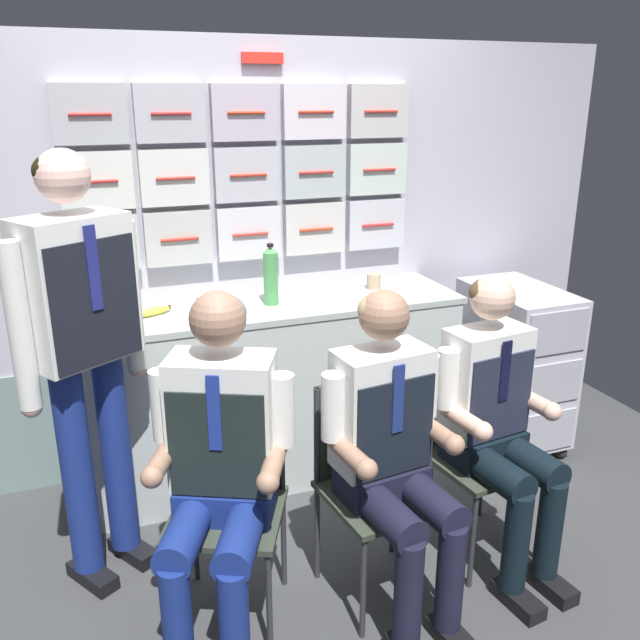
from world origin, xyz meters
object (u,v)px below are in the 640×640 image
at_px(folding_chair_by_counter, 468,431).
at_px(snack_banana, 154,311).
at_px(folding_chair_left, 231,480).
at_px(service_trolley, 514,362).
at_px(crew_member_right, 393,446).
at_px(crew_member_standing, 82,337).
at_px(crew_member_left, 219,459).
at_px(coffee_cup_spare, 202,301).
at_px(crew_member_by_counter, 498,416).
at_px(folding_chair_right, 369,464).
at_px(water_bottle_blue_cap, 271,276).

xyz_separation_m(folding_chair_by_counter, snack_banana, (-1.18, 0.83, 0.42)).
height_order(folding_chair_left, folding_chair_by_counter, same).
xyz_separation_m(service_trolley, crew_member_right, (-1.21, -0.92, 0.20)).
bearing_deg(crew_member_standing, snack_banana, 57.18).
xyz_separation_m(crew_member_left, coffee_cup_spare, (0.16, 1.03, 0.25)).
distance_m(service_trolley, coffee_cup_spare, 1.74).
bearing_deg(coffee_cup_spare, crew_member_standing, -135.97).
bearing_deg(folding_chair_by_counter, folding_chair_left, -179.00).
height_order(service_trolley, crew_member_by_counter, crew_member_by_counter).
xyz_separation_m(service_trolley, coffee_cup_spare, (-1.67, 0.20, 0.47)).
distance_m(crew_member_left, folding_chair_right, 0.63).
xyz_separation_m(crew_member_left, water_bottle_blue_cap, (0.49, 0.98, 0.36)).
xyz_separation_m(crew_member_standing, coffee_cup_spare, (0.55, 0.53, -0.07)).
bearing_deg(folding_chair_by_counter, crew_member_right, -152.72).
xyz_separation_m(service_trolley, folding_chair_left, (-1.76, -0.69, 0.04)).
relative_size(folding_chair_left, crew_member_by_counter, 0.69).
xyz_separation_m(folding_chair_right, crew_member_by_counter, (0.53, -0.07, 0.15)).
distance_m(service_trolley, folding_chair_left, 1.89).
bearing_deg(crew_member_by_counter, folding_chair_left, 172.23).
distance_m(crew_member_by_counter, crew_member_standing, 1.63).
bearing_deg(crew_member_by_counter, water_bottle_blue_cap, 123.27).
xyz_separation_m(folding_chair_left, crew_member_left, (-0.07, -0.14, 0.18)).
relative_size(crew_member_standing, water_bottle_blue_cap, 5.77).
relative_size(water_bottle_blue_cap, coffee_cup_spare, 4.86).
bearing_deg(folding_chair_right, water_bottle_blue_cap, 96.99).
bearing_deg(coffee_cup_spare, folding_chair_right, -65.60).
height_order(folding_chair_left, folding_chair_right, same).
xyz_separation_m(crew_member_left, snack_banana, (-0.07, 0.99, 0.24)).
relative_size(crew_member_by_counter, crew_member_standing, 0.72).
bearing_deg(crew_member_right, folding_chair_left, 156.71).
relative_size(folding_chair_right, water_bottle_blue_cap, 2.86).
distance_m(folding_chair_left, water_bottle_blue_cap, 1.08).
xyz_separation_m(service_trolley, folding_chair_by_counter, (-0.72, -0.67, 0.04)).
relative_size(service_trolley, snack_banana, 5.23).
height_order(crew_member_right, snack_banana, crew_member_right).
distance_m(crew_member_standing, snack_banana, 0.59).
xyz_separation_m(crew_member_standing, snack_banana, (0.32, 0.49, -0.09)).
relative_size(crew_member_right, folding_chair_by_counter, 1.47).
distance_m(folding_chair_left, folding_chair_by_counter, 1.04).
bearing_deg(service_trolley, water_bottle_blue_cap, 173.78).
xyz_separation_m(crew_member_by_counter, snack_banana, (-1.20, 0.99, 0.27)).
height_order(folding_chair_left, crew_member_left, crew_member_left).
bearing_deg(crew_member_left, folding_chair_left, 64.38).
relative_size(folding_chair_right, crew_member_by_counter, 0.69).
distance_m(service_trolley, crew_member_left, 2.02).
relative_size(crew_member_left, coffee_cup_spare, 20.92).
relative_size(folding_chair_right, crew_member_standing, 0.49).
bearing_deg(crew_member_standing, water_bottle_blue_cap, 28.46).
xyz_separation_m(folding_chair_left, crew_member_right, (0.55, -0.23, 0.16)).
distance_m(folding_chair_right, water_bottle_blue_cap, 1.06).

